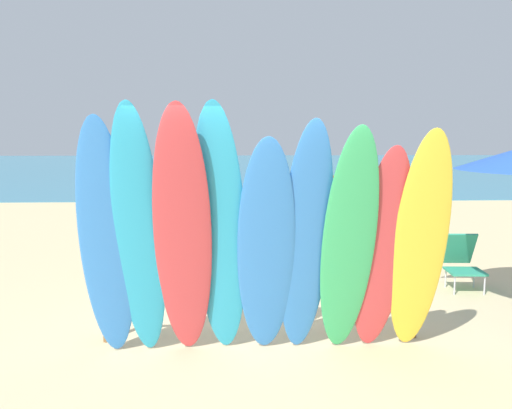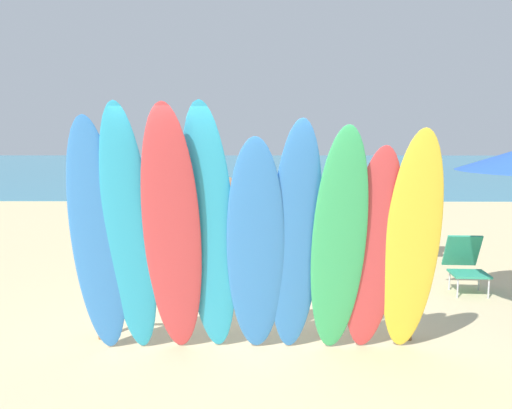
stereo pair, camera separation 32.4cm
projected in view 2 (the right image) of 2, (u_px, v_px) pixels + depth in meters
ground at (259, 195)px, 19.65m from camera, size 60.00×60.00×0.00m
ocean_water at (260, 166)px, 37.56m from camera, size 60.00×40.00×0.02m
surfboard_rack at (255, 298)px, 5.71m from camera, size 3.53×0.07×0.59m
surfboard_blue_0 at (98, 242)px, 5.05m from camera, size 0.54×0.79×2.44m
surfboard_teal_1 at (130, 236)px, 5.01m from camera, size 0.49×0.87×2.56m
surfboard_red_2 at (172, 238)px, 4.97m from camera, size 0.56×0.97×2.55m
surfboard_teal_3 at (209, 236)px, 5.04m from camera, size 0.60×0.92×2.57m
surfboard_blue_4 at (256, 252)px, 5.05m from camera, size 0.57×0.85×2.26m
surfboard_blue_5 at (295, 244)px, 5.04m from camera, size 0.56×0.88×2.41m
surfboard_green_6 at (338, 247)px, 5.01m from camera, size 0.55×0.88×2.36m
surfboard_red_7 at (373, 254)px, 5.11m from camera, size 0.56×0.76×2.17m
surfboard_yellow_8 at (411, 248)px, 5.05m from camera, size 0.59×0.89×2.33m
beachgoer_strolling at (332, 202)px, 9.85m from camera, size 0.44×0.56×1.71m
beachgoer_photographing at (176, 218)px, 8.79m from camera, size 0.46×0.39×1.49m
beachgoer_midbeach at (228, 217)px, 8.60m from camera, size 0.59×0.27×1.57m
beachgoer_by_water at (422, 213)px, 9.23m from camera, size 0.47×0.40×1.54m
beachgoer_near_rack at (202, 201)px, 10.98m from camera, size 0.39×0.56×1.50m
beach_chair_red at (465, 262)px, 7.55m from camera, size 0.54×0.74×0.81m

